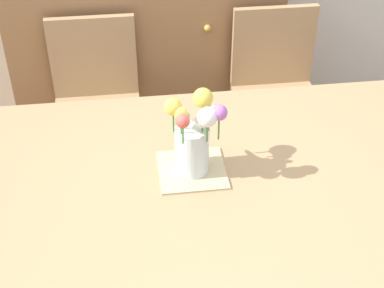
{
  "coord_description": "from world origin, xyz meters",
  "views": [
    {
      "loc": [
        -0.29,
        -1.51,
        2.04
      ],
      "look_at": [
        -0.09,
        0.07,
        0.84
      ],
      "focal_mm": 54.13,
      "sensor_mm": 36.0,
      "label": 1
    }
  ],
  "objects_px": {
    "chair_left": "(97,98)",
    "dresser": "(147,59)",
    "flower_vase": "(195,135)",
    "chair_right": "(276,86)",
    "dining_table": "(219,196)"
  },
  "relations": [
    {
      "from": "flower_vase",
      "to": "dresser",
      "type": "bearing_deg",
      "value": 94.48
    },
    {
      "from": "chair_left",
      "to": "dresser",
      "type": "xyz_separation_m",
      "value": [
        0.27,
        0.4,
        -0.02
      ]
    },
    {
      "from": "chair_right",
      "to": "flower_vase",
      "type": "distance_m",
      "value": 1.08
    },
    {
      "from": "chair_left",
      "to": "flower_vase",
      "type": "bearing_deg",
      "value": 113.2
    },
    {
      "from": "chair_left",
      "to": "dresser",
      "type": "bearing_deg",
      "value": -124.41
    },
    {
      "from": "chair_left",
      "to": "chair_right",
      "type": "distance_m",
      "value": 0.9
    },
    {
      "from": "dining_table",
      "to": "dresser",
      "type": "distance_m",
      "value": 1.35
    },
    {
      "from": "dresser",
      "to": "flower_vase",
      "type": "xyz_separation_m",
      "value": [
        0.1,
        -1.26,
        0.38
      ]
    },
    {
      "from": "chair_right",
      "to": "flower_vase",
      "type": "height_order",
      "value": "flower_vase"
    },
    {
      "from": "dresser",
      "to": "flower_vase",
      "type": "relative_size",
      "value": 4.69
    },
    {
      "from": "chair_left",
      "to": "chair_right",
      "type": "relative_size",
      "value": 1.0
    },
    {
      "from": "chair_right",
      "to": "flower_vase",
      "type": "relative_size",
      "value": 3.0
    },
    {
      "from": "dining_table",
      "to": "chair_left",
      "type": "distance_m",
      "value": 1.05
    },
    {
      "from": "chair_right",
      "to": "dresser",
      "type": "relative_size",
      "value": 0.64
    },
    {
      "from": "dresser",
      "to": "dining_table",
      "type": "bearing_deg",
      "value": -82.35
    }
  ]
}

